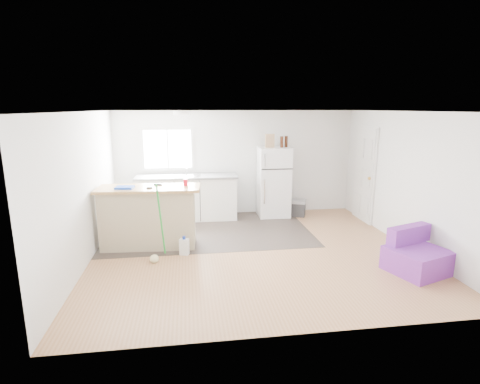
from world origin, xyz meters
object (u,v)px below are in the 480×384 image
object	(u,v)px
peninsula	(149,217)
refrigerator	(273,182)
cooler	(295,207)
red_cup	(186,182)
bottle_left	(282,142)
bottle_right	(286,142)
cardboard_box	(270,141)
cleaner_jug	(184,247)
purple_seat	(416,256)
mop	(156,248)
kitchen_cabinets	(187,197)
blue_tray	(125,187)

from	to	relation	value
peninsula	refrigerator	xyz separation A→B (m)	(2.66, 1.64, 0.24)
cooler	red_cup	world-z (taller)	red_cup
bottle_left	bottle_right	world-z (taller)	same
red_cup	cardboard_box	distance (m)	2.53
cleaner_jug	bottle_right	distance (m)	3.52
peninsula	purple_seat	world-z (taller)	peninsula
mop	cardboard_box	world-z (taller)	cardboard_box
cleaner_jug	mop	xyz separation A→B (m)	(-0.45, -0.24, 0.09)
kitchen_cabinets	bottle_left	distance (m)	2.44
purple_seat	cleaner_jug	xyz separation A→B (m)	(-3.52, 1.15, -0.09)
bottle_left	red_cup	bearing A→B (deg)	-143.97
bottle_right	peninsula	bearing A→B (deg)	-150.65
mop	blue_tray	xyz separation A→B (m)	(-0.54, 0.66, 0.88)
refrigerator	bottle_right	size ratio (longest dim) A/B	6.35
peninsula	blue_tray	bearing A→B (deg)	-166.21
cooler	refrigerator	bearing A→B (deg)	-167.82
cooler	blue_tray	xyz separation A→B (m)	(-3.53, -1.63, 0.92)
cleaner_jug	bottle_left	xyz separation A→B (m)	(2.19, 2.08, 1.57)
cardboard_box	bottle_right	bearing A→B (deg)	3.26
cleaner_jug	mop	bearing A→B (deg)	-134.91
mop	bottle_left	distance (m)	3.81
mop	bottle_left	world-z (taller)	bottle_left
kitchen_cabinets	cardboard_box	distance (m)	2.23
cooler	red_cup	distance (m)	3.08
cleaner_jug	cooler	bearing A→B (deg)	56.13
cooler	blue_tray	size ratio (longest dim) A/B	1.93
cleaner_jug	red_cup	world-z (taller)	red_cup
bottle_right	cleaner_jug	bearing A→B (deg)	-137.19
kitchen_cabinets	purple_seat	xyz separation A→B (m)	(3.45, -3.29, -0.27)
kitchen_cabinets	bottle_left	world-z (taller)	bottle_left
bottle_left	cooler	bearing A→B (deg)	-4.67
refrigerator	mop	size ratio (longest dim) A/B	1.21
refrigerator	red_cup	xyz separation A→B (m)	(-1.98, -1.61, 0.36)
blue_tray	refrigerator	bearing A→B (deg)	29.45
peninsula	bottle_left	distance (m)	3.43
blue_tray	bottle_right	bearing A→B (deg)	27.46
cleaner_jug	cardboard_box	bearing A→B (deg)	64.92
peninsula	mop	xyz separation A→B (m)	(0.17, -0.73, -0.32)
kitchen_cabinets	peninsula	world-z (taller)	kitchen_cabinets
kitchen_cabinets	cardboard_box	world-z (taller)	cardboard_box
purple_seat	bottle_right	bearing A→B (deg)	91.23
kitchen_cabinets	purple_seat	size ratio (longest dim) A/B	2.27
kitchen_cabinets	mop	size ratio (longest dim) A/B	1.71
cardboard_box	bottle_left	bearing A→B (deg)	-8.73
cleaner_jug	red_cup	bearing A→B (deg)	101.28
cooler	cleaner_jug	size ratio (longest dim) A/B	1.75
refrigerator	red_cup	bearing A→B (deg)	-139.86
peninsula	cardboard_box	xyz separation A→B (m)	(2.55, 1.63, 1.18)
red_cup	cardboard_box	xyz separation A→B (m)	(1.88, 1.60, 0.58)
refrigerator	blue_tray	xyz separation A→B (m)	(-3.03, -1.71, 0.32)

